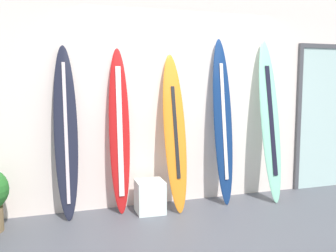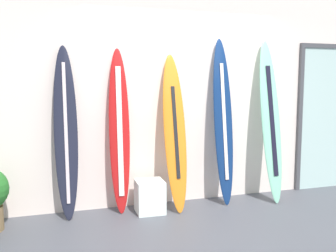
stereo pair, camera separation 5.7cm
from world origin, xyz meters
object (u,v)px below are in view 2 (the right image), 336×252
object	(u,v)px
surfboard_sunset	(175,133)
glass_door	(329,115)
surfboard_crimson	(119,131)
surfboard_seafoam	(271,121)
display_block_left	(150,196)
surfboard_charcoal	(66,134)
surfboard_navy	(223,122)

from	to	relation	value
surfboard_sunset	glass_door	bearing A→B (deg)	5.61
surfboard_crimson	surfboard_sunset	bearing A→B (deg)	-8.22
surfboard_seafoam	display_block_left	bearing A→B (deg)	-179.41
surfboard_charcoal	surfboard_crimson	size ratio (longest dim) A/B	1.01
display_block_left	surfboard_charcoal	bearing A→B (deg)	172.51
surfboard_charcoal	surfboard_seafoam	bearing A→B (deg)	-2.37
glass_door	surfboard_charcoal	bearing A→B (deg)	-177.53
surfboard_charcoal	surfboard_navy	xyz separation A→B (m)	(1.99, -0.03, 0.07)
surfboard_seafoam	display_block_left	xyz separation A→B (m)	(-1.68, -0.02, -0.87)
surfboard_sunset	glass_door	distance (m)	2.54
surfboard_seafoam	surfboard_sunset	bearing A→B (deg)	178.87
surfboard_navy	glass_door	bearing A→B (deg)	6.13
glass_door	surfboard_sunset	bearing A→B (deg)	-174.39
surfboard_charcoal	surfboard_sunset	xyz separation A→B (m)	(1.31, -0.08, -0.03)
surfboard_charcoal	surfboard_sunset	world-z (taller)	surfboard_charcoal
surfboard_crimson	surfboard_seafoam	size ratio (longest dim) A/B	0.92
surfboard_crimson	display_block_left	size ratio (longest dim) A/B	5.06
surfboard_charcoal	surfboard_navy	bearing A→B (deg)	-0.94
surfboard_charcoal	surfboard_navy	distance (m)	1.99
surfboard_sunset	surfboard_seafoam	size ratio (longest dim) A/B	0.90
surfboard_sunset	surfboard_seafoam	bearing A→B (deg)	-1.13
glass_door	surfboard_navy	bearing A→B (deg)	-173.87
surfboard_crimson	glass_door	xyz separation A→B (m)	(3.20, 0.15, 0.10)
surfboard_sunset	surfboard_navy	bearing A→B (deg)	4.23
surfboard_charcoal	surfboard_navy	world-z (taller)	surfboard_navy
surfboard_crimson	glass_door	distance (m)	3.21
surfboard_navy	surfboard_seafoam	bearing A→B (deg)	-6.64
surfboard_navy	display_block_left	xyz separation A→B (m)	(-1.02, -0.09, -0.87)
surfboard_sunset	glass_door	xyz separation A→B (m)	(2.52, 0.25, 0.14)
surfboard_crimson	glass_door	bearing A→B (deg)	2.69
surfboard_charcoal	surfboard_crimson	distance (m)	0.63
surfboard_sunset	surfboard_navy	world-z (taller)	surfboard_navy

